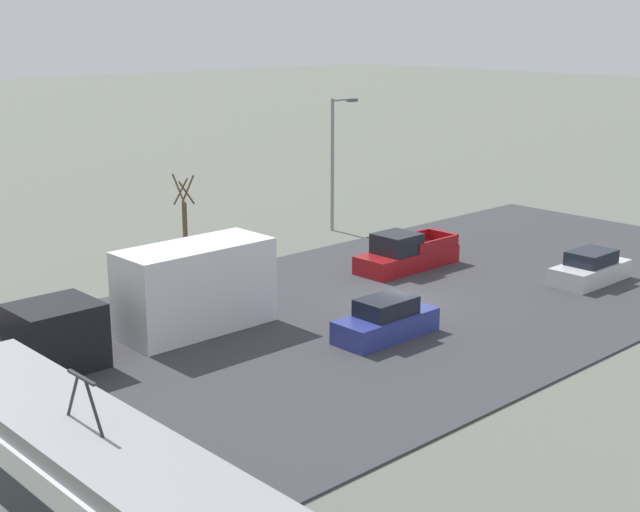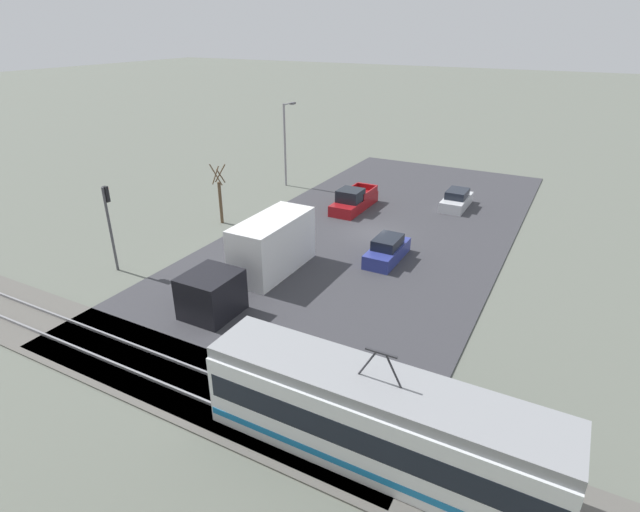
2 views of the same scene
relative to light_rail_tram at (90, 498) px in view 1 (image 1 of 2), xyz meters
The scene contains 9 objects.
ground_plane 20.99m from the light_rail_tram, 67.19° to the right, with size 320.00×320.00×0.00m, color #60665B.
road_surface 20.99m from the light_rail_tram, 67.19° to the right, with size 18.67×42.31×0.08m.
light_rail_tram is the anchor object (origin of this frame).
box_truck 14.63m from the light_rail_tram, 39.68° to the right, with size 2.58×10.35×3.40m.
pickup_truck 26.13m from the light_rail_tram, 63.59° to the right, with size 2.01×5.61×1.85m.
sedan_car_0 28.23m from the light_rail_tram, 81.36° to the right, with size 1.83×4.27×1.48m.
sedan_car_1 16.52m from the light_rail_tram, 70.17° to the right, with size 1.74×4.29×1.56m.
street_tree 25.05m from the light_rail_tram, 39.37° to the right, with size 1.10×0.91×4.63m.
street_lamp_near_crossing 33.76m from the light_rail_tram, 53.06° to the right, with size 0.36×1.95×7.58m.
Camera 1 is at (-24.27, 27.50, 11.74)m, focal length 50.00 mm.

